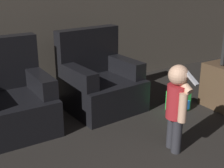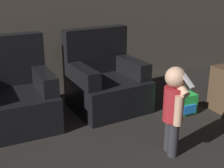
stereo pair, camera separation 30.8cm
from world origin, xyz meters
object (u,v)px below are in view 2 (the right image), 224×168
Objects in this scene: armchair_left at (13,97)px; armchair_right at (105,82)px; toy_backpack at (185,104)px; person_toddler at (174,104)px.

armchair_right is at bearing -0.20° from armchair_left.
armchair_right reaches higher than toy_backpack.
person_toddler is (0.10, -1.24, 0.17)m from armchair_right.
armchair_right is at bearing -160.27° from person_toddler.
armchair_left is 1.00× the size of armchair_right.
person_toddler is (1.19, -1.24, 0.17)m from armchair_left.
toy_backpack is (0.66, 0.65, -0.37)m from person_toddler.
armchair_right is 3.81× the size of toy_backpack.
armchair_left is 1.14× the size of person_toddler.
person_toddler is at bearing -46.26° from armchair_left.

